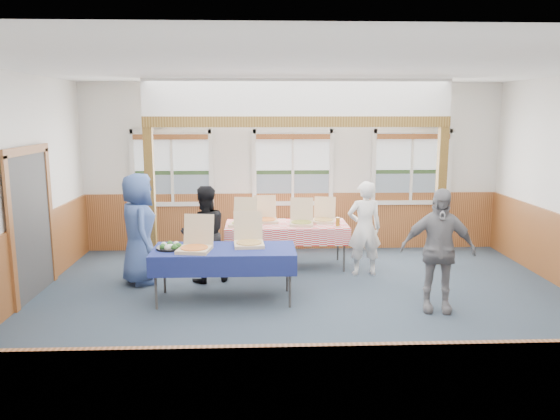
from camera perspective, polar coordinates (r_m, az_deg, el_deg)
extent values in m
plane|color=#273640|center=(7.46, 3.02, -10.63)|extent=(8.00, 8.00, 0.00)
plane|color=white|center=(7.00, 3.27, 14.67)|extent=(8.00, 8.00, 0.00)
plane|color=silver|center=(10.52, 1.33, 4.48)|extent=(8.00, 0.00, 8.00)
plane|color=silver|center=(3.66, 8.36, -6.68)|extent=(8.00, 0.00, 8.00)
cube|color=brown|center=(10.65, 1.32, -1.17)|extent=(7.98, 0.05, 1.10)
cube|color=brown|center=(4.11, 7.89, -20.70)|extent=(7.98, 0.05, 1.10)
cube|color=brown|center=(7.97, -26.89, -6.23)|extent=(0.05, 6.98, 1.10)
cube|color=#383838|center=(8.66, -24.64, -1.40)|extent=(0.06, 1.30, 2.10)
cube|color=white|center=(10.65, -11.11, 0.62)|extent=(1.52, 0.05, 0.08)
cube|color=white|center=(10.52, -11.37, 8.05)|extent=(1.52, 0.05, 0.08)
cube|color=white|center=(10.70, -15.16, 4.22)|extent=(0.08, 0.05, 1.46)
cube|color=white|center=(10.47, -7.22, 4.37)|extent=(0.08, 0.05, 1.46)
cube|color=white|center=(10.56, -11.23, 4.31)|extent=(0.05, 0.05, 1.30)
cube|color=slate|center=(10.65, -11.13, 2.24)|extent=(1.40, 0.02, 0.52)
cube|color=#263E1F|center=(10.61, -11.18, 3.84)|extent=(1.40, 0.02, 0.08)
cube|color=silver|center=(10.58, -11.26, 5.94)|extent=(1.40, 0.02, 0.70)
cube|color=brown|center=(10.50, -11.36, 7.50)|extent=(1.40, 0.07, 0.10)
cube|color=white|center=(10.55, 1.34, 0.71)|extent=(1.52, 0.05, 0.08)
cube|color=white|center=(10.41, 1.37, 8.22)|extent=(1.52, 0.05, 0.08)
cube|color=white|center=(10.44, -2.72, 4.42)|extent=(0.08, 0.05, 1.46)
cube|color=white|center=(10.53, 5.39, 4.44)|extent=(0.08, 0.05, 1.46)
cube|color=white|center=(10.46, 1.35, 4.44)|extent=(0.05, 0.05, 1.30)
cube|color=slate|center=(10.54, 1.33, 2.36)|extent=(1.40, 0.02, 0.52)
cube|color=#263E1F|center=(10.51, 1.34, 3.97)|extent=(1.40, 0.02, 0.08)
cube|color=silver|center=(10.47, 1.34, 6.09)|extent=(1.40, 0.02, 0.70)
cube|color=brown|center=(10.39, 1.37, 7.67)|extent=(1.40, 0.07, 0.10)
cube|color=white|center=(10.94, 13.45, 0.78)|extent=(1.52, 0.05, 0.08)
cube|color=white|center=(10.81, 13.76, 8.01)|extent=(1.52, 0.05, 0.08)
cube|color=white|center=(10.67, 9.77, 4.42)|extent=(0.08, 0.05, 1.46)
cube|color=white|center=(11.08, 17.29, 4.31)|extent=(0.08, 0.05, 1.46)
cube|color=white|center=(10.85, 13.60, 4.37)|extent=(0.05, 0.05, 1.30)
cube|color=slate|center=(10.93, 13.46, 2.36)|extent=(1.40, 0.02, 0.52)
cube|color=#263E1F|center=(10.90, 13.52, 3.92)|extent=(1.40, 0.02, 0.08)
cube|color=silver|center=(10.86, 13.61, 5.96)|extent=(1.40, 0.02, 0.70)
cube|color=brown|center=(10.79, 13.76, 7.48)|extent=(1.40, 0.07, 0.10)
cube|color=#5A3B14|center=(9.53, -13.38, 1.17)|extent=(0.15, 0.15, 2.40)
cube|color=#5A3B14|center=(9.88, 16.41, 1.34)|extent=(0.15, 0.15, 2.40)
cube|color=#5A3B14|center=(9.27, 1.83, 9.21)|extent=(5.15, 0.18, 0.18)
cylinder|color=#383838|center=(7.63, -12.86, -7.50)|extent=(0.04, 0.04, 0.73)
cylinder|color=#383838|center=(8.28, -12.01, -6.06)|extent=(0.04, 0.04, 0.73)
cylinder|color=#383838|center=(7.52, 1.05, -7.52)|extent=(0.04, 0.04, 0.73)
cylinder|color=#383838|center=(8.18, 0.76, -6.04)|extent=(0.04, 0.04, 0.73)
cube|color=#383838|center=(7.75, -5.86, -4.18)|extent=(2.09, 1.35, 0.03)
cube|color=navy|center=(7.74, -5.86, -4.04)|extent=(2.17, 1.42, 0.01)
cube|color=navy|center=(7.36, -6.04, -5.96)|extent=(1.92, 0.60, 0.28)
cube|color=navy|center=(8.20, -5.66, -4.27)|extent=(1.92, 0.60, 0.28)
cylinder|color=#383838|center=(9.12, -5.20, -4.36)|extent=(0.04, 0.04, 0.73)
cylinder|color=#383838|center=(9.82, -5.00, -3.30)|extent=(0.04, 0.04, 0.73)
cylinder|color=#383838|center=(9.22, 6.72, -4.23)|extent=(0.04, 0.04, 0.73)
cylinder|color=#383838|center=(9.91, 6.07, -3.19)|extent=(0.04, 0.04, 0.73)
cube|color=#383838|center=(9.38, 0.68, -1.58)|extent=(2.09, 1.03, 0.03)
cube|color=red|center=(9.38, 0.68, -1.46)|extent=(2.16, 1.09, 0.01)
cube|color=red|center=(8.97, 0.83, -2.95)|extent=(2.07, 0.20, 0.28)
cube|color=red|center=(9.85, 0.54, -1.75)|extent=(2.07, 0.20, 0.28)
cube|color=#CEBC89|center=(7.63, -8.94, -4.12)|extent=(0.49, 0.49, 0.05)
cylinder|color=orange|center=(7.62, -8.95, -3.89)|extent=(0.43, 0.43, 0.01)
cube|color=#CEBC89|center=(7.82, -8.48, -1.99)|extent=(0.44, 0.17, 0.42)
cube|color=#CEBC89|center=(7.84, -3.25, -3.62)|extent=(0.45, 0.45, 0.05)
cylinder|color=#E1D868|center=(7.83, -3.25, -3.40)|extent=(0.39, 0.39, 0.01)
cube|color=#CEBC89|center=(8.04, -3.36, -1.60)|extent=(0.43, 0.13, 0.41)
cube|color=#CEBC89|center=(9.23, -3.93, -1.51)|extent=(0.48, 0.48, 0.05)
cylinder|color=gold|center=(9.22, -3.93, -1.33)|extent=(0.42, 0.42, 0.01)
cube|color=#CEBC89|center=(9.42, -3.63, 0.12)|extent=(0.42, 0.17, 0.40)
cube|color=#CEBC89|center=(9.51, -1.47, -1.14)|extent=(0.42, 0.42, 0.04)
cylinder|color=orange|center=(9.50, -1.47, -0.97)|extent=(0.37, 0.37, 0.01)
cube|color=#CEBC89|center=(9.70, -1.59, 0.39)|extent=(0.40, 0.12, 0.39)
cube|color=#CEBC89|center=(9.27, 2.26, -1.44)|extent=(0.43, 0.43, 0.04)
cylinder|color=gold|center=(9.27, 2.26, -1.26)|extent=(0.37, 0.37, 0.01)
cube|color=#CEBC89|center=(9.47, 2.29, 0.12)|extent=(0.40, 0.13, 0.39)
cube|color=#CEBC89|center=(9.53, 4.56, -1.16)|extent=(0.45, 0.45, 0.04)
cylinder|color=#E1D868|center=(9.52, 4.56, -0.99)|extent=(0.39, 0.39, 0.01)
cube|color=#CEBC89|center=(9.71, 4.71, 0.29)|extent=(0.39, 0.17, 0.37)
cylinder|color=black|center=(7.82, -11.37, -3.90)|extent=(0.40, 0.40, 0.03)
cylinder|color=white|center=(7.82, -11.37, -3.73)|extent=(0.09, 0.09, 0.04)
sphere|color=#2D6024|center=(7.80, -10.57, -3.69)|extent=(0.09, 0.09, 0.09)
sphere|color=beige|center=(7.89, -10.78, -3.54)|extent=(0.09, 0.09, 0.09)
sphere|color=#2D6024|center=(7.92, -11.43, -3.50)|extent=(0.09, 0.09, 0.09)
sphere|color=beige|center=(7.88, -12.03, -3.60)|extent=(0.09, 0.09, 0.09)
sphere|color=#2D6024|center=(7.79, -12.15, -3.77)|extent=(0.09, 0.09, 0.09)
sphere|color=beige|center=(7.72, -11.68, -3.88)|extent=(0.09, 0.09, 0.09)
sphere|color=#2D6024|center=(7.72, -10.97, -3.85)|extent=(0.09, 0.09, 0.09)
cylinder|color=#875916|center=(9.20, 6.06, -1.25)|extent=(0.07, 0.07, 0.15)
imported|color=white|center=(9.02, 8.81, -1.90)|extent=(0.59, 0.41, 1.56)
imported|color=black|center=(8.64, -7.89, -2.51)|extent=(0.88, 0.77, 1.53)
imported|color=#395390|center=(8.73, -14.55, -1.92)|extent=(0.80, 0.98, 1.74)
imported|color=slate|center=(7.59, 16.17, -4.06)|extent=(1.03, 0.57, 1.67)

